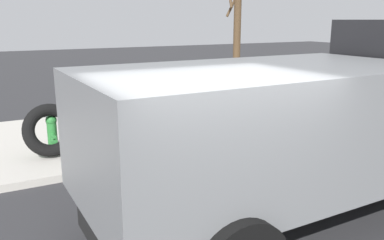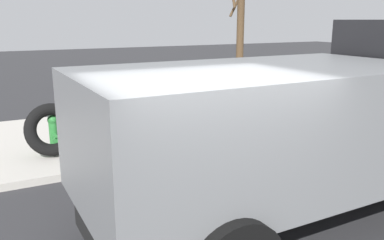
{
  "view_description": "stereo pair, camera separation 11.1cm",
  "coord_description": "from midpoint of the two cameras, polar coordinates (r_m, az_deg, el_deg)",
  "views": [
    {
      "loc": [
        -2.25,
        -3.47,
        3.0
      ],
      "look_at": [
        1.04,
        2.7,
        1.26
      ],
      "focal_mm": 37.81,
      "sensor_mm": 36.0,
      "label": 1
    },
    {
      "loc": [
        -2.15,
        -3.52,
        3.0
      ],
      "look_at": [
        1.04,
        2.7,
        1.26
      ],
      "focal_mm": 37.81,
      "sensor_mm": 36.0,
      "label": 2
    }
  ],
  "objects": [
    {
      "name": "sidewalk_curb",
      "position": [
        10.65,
        -15.05,
        -2.46
      ],
      "size": [
        36.0,
        5.0,
        0.15
      ],
      "primitive_type": "cube",
      "color": "#BCB7AD",
      "rests_on": "ground"
    },
    {
      "name": "dump_truck_gray",
      "position": [
        6.4,
        18.11,
        0.73
      ],
      "size": [
        7.05,
        2.91,
        3.0
      ],
      "color": "slate",
      "rests_on": "ground"
    },
    {
      "name": "bare_tree",
      "position": [
        13.49,
        6.18,
        12.96
      ],
      "size": [
        1.24,
        1.17,
        4.85
      ],
      "color": "#4C3823",
      "rests_on": "sidewalk_curb"
    },
    {
      "name": "fire_hydrant",
      "position": [
        9.29,
        -19.43,
        -1.74
      ],
      "size": [
        0.24,
        0.54,
        0.86
      ],
      "color": "#2D8438",
      "rests_on": "sidewalk_curb"
    },
    {
      "name": "loose_tire",
      "position": [
        9.07,
        -19.7,
        -1.35
      ],
      "size": [
        1.14,
        0.58,
        1.16
      ],
      "primitive_type": "torus",
      "rotation": [
        1.3,
        0.0,
        0.02
      ],
      "color": "black",
      "rests_on": "sidewalk_curb"
    }
  ]
}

